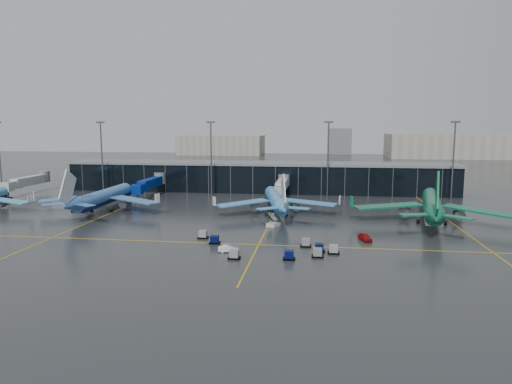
# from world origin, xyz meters

# --- Properties ---
(ground) EXTENTS (600.00, 600.00, 0.00)m
(ground) POSITION_xyz_m (0.00, 0.00, 0.00)
(ground) COLOR #282B2D
(ground) RESTS_ON ground
(terminal_pier) EXTENTS (142.00, 17.00, 10.70)m
(terminal_pier) POSITION_xyz_m (0.00, 62.00, 5.42)
(terminal_pier) COLOR black
(terminal_pier) RESTS_ON ground
(jet_bridges) EXTENTS (94.00, 27.50, 7.20)m
(jet_bridges) POSITION_xyz_m (-35.00, 42.99, 4.55)
(jet_bridges) COLOR #595B60
(jet_bridges) RESTS_ON ground
(flood_masts) EXTENTS (203.00, 0.50, 25.50)m
(flood_masts) POSITION_xyz_m (5.00, 50.00, 13.81)
(flood_masts) COLOR #595B60
(flood_masts) RESTS_ON ground
(distant_hangars) EXTENTS (260.00, 71.00, 22.00)m
(distant_hangars) POSITION_xyz_m (49.94, 270.08, 8.79)
(distant_hangars) COLOR #B2AD99
(distant_hangars) RESTS_ON ground
(taxi_lines) EXTENTS (220.00, 120.00, 0.02)m
(taxi_lines) POSITION_xyz_m (10.00, 10.61, 0.01)
(taxi_lines) COLOR gold
(taxi_lines) RESTS_ON ground
(airliner_arkefly) EXTENTS (37.41, 42.42, 12.86)m
(airliner_arkefly) POSITION_xyz_m (-38.25, 16.13, 6.43)
(airliner_arkefly) COLOR #396FBC
(airliner_arkefly) RESTS_ON ground
(airliner_klm_near) EXTENTS (41.62, 45.42, 12.13)m
(airliner_klm_near) POSITION_xyz_m (10.38, 18.28, 6.07)
(airliner_klm_near) COLOR #459CE4
(airliner_klm_near) RESTS_ON ground
(airliner_aer_lingus) EXTENTS (48.07, 52.42, 13.97)m
(airliner_aer_lingus) POSITION_xyz_m (49.99, 12.17, 6.99)
(airliner_aer_lingus) COLOR #0C6543
(airliner_aer_lingus) RESTS_ON ground
(baggage_carts) EXTENTS (29.56, 15.74, 1.70)m
(baggage_carts) POSITION_xyz_m (13.82, -19.22, 0.76)
(baggage_carts) COLOR black
(baggage_carts) RESTS_ON ground
(mobile_airstair) EXTENTS (3.33, 3.82, 3.45)m
(mobile_airstair) POSITION_xyz_m (11.27, 2.81, 0.77)
(mobile_airstair) COLOR silver
(mobile_airstair) RESTS_ON ground
(service_van_red) EXTENTS (3.07, 4.80, 1.52)m
(service_van_red) POSITION_xyz_m (31.74, -8.59, 0.76)
(service_van_red) COLOR #A50C12
(service_van_red) RESTS_ON ground
(service_van_white) EXTENTS (4.26, 2.28, 1.33)m
(service_van_white) POSITION_xyz_m (5.02, -21.12, 0.67)
(service_van_white) COLOR white
(service_van_white) RESTS_ON ground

